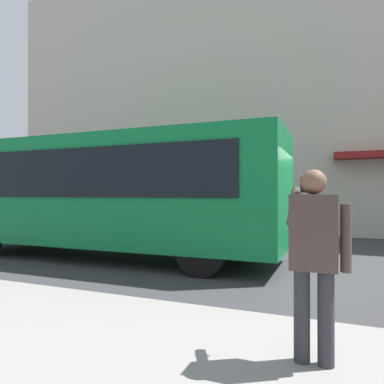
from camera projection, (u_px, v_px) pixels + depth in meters
name	position (u px, v px, depth m)	size (l,w,h in m)	color
ground_plane	(270.00, 267.00, 7.81)	(60.00, 60.00, 0.00)	#38383A
building_facade_far	(299.00, 85.00, 14.13)	(28.00, 1.55, 12.00)	beige
red_bus	(106.00, 192.00, 9.05)	(9.05, 2.54, 3.08)	#0F7238
pedestrian_photographer	(314.00, 250.00, 3.09)	(0.53, 0.52, 1.70)	#2D2D33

